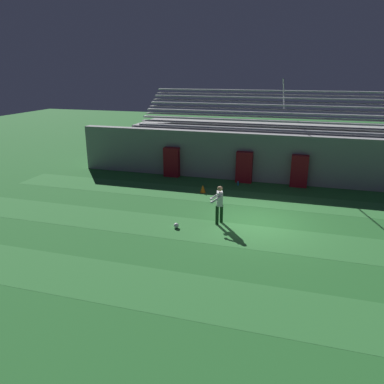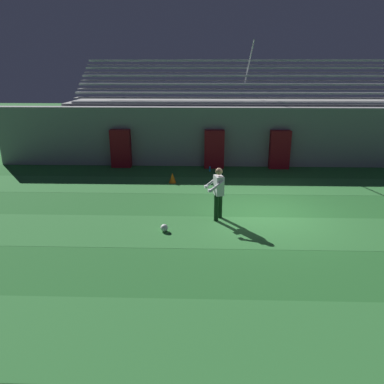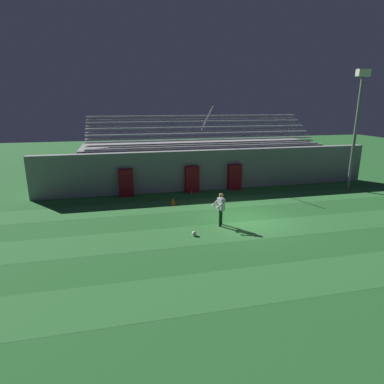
{
  "view_description": "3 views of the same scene",
  "coord_description": "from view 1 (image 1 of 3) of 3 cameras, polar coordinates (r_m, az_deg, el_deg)",
  "views": [
    {
      "loc": [
        1.53,
        -15.05,
        6.26
      ],
      "look_at": [
        -2.69,
        -0.81,
        1.4
      ],
      "focal_mm": 35.0,
      "sensor_mm": 36.0,
      "label": 1
    },
    {
      "loc": [
        -2.04,
        -11.51,
        4.54
      ],
      "look_at": [
        -2.37,
        -1.21,
        1.12
      ],
      "focal_mm": 35.0,
      "sensor_mm": 36.0,
      "label": 2
    },
    {
      "loc": [
        -6.37,
        -14.91,
        5.92
      ],
      "look_at": [
        -3.0,
        -0.36,
        1.78
      ],
      "focal_mm": 30.0,
      "sensor_mm": 36.0,
      "label": 3
    }
  ],
  "objects": [
    {
      "name": "ground_plane",
      "position": [
        16.37,
        9.92,
        -4.65
      ],
      "size": [
        80.0,
        80.0,
        0.0
      ],
      "primitive_type": "plane",
      "color": "#286B2D"
    },
    {
      "name": "turf_stripe_near",
      "position": [
        11.1,
        5.96,
        -16.28
      ],
      "size": [
        28.0,
        2.27,
        0.01
      ],
      "primitive_type": "cube",
      "color": "#337A38",
      "rests_on": "ground"
    },
    {
      "name": "turf_stripe_mid",
      "position": [
        15.04,
        9.23,
        -6.72
      ],
      "size": [
        28.0,
        2.27,
        0.01
      ],
      "primitive_type": "cube",
      "color": "#337A38",
      "rests_on": "ground"
    },
    {
      "name": "turf_stripe_far",
      "position": [
        19.24,
        11.05,
        -1.21
      ],
      "size": [
        28.0,
        2.27,
        0.01
      ],
      "primitive_type": "cube",
      "color": "#337A38",
      "rests_on": "ground"
    },
    {
      "name": "back_wall",
      "position": [
        22.14,
        12.19,
        5.03
      ],
      "size": [
        24.0,
        0.6,
        2.8
      ],
      "primitive_type": "cube",
      "color": "gray",
      "rests_on": "ground"
    },
    {
      "name": "padding_pillar_gate_left",
      "position": [
        21.89,
        7.96,
        3.76
      ],
      "size": [
        0.93,
        0.44,
        1.8
      ],
      "primitive_type": "cube",
      "color": "maroon",
      "rests_on": "ground"
    },
    {
      "name": "padding_pillar_gate_right",
      "position": [
        21.67,
        16.03,
        3.08
      ],
      "size": [
        0.93,
        0.44,
        1.8
      ],
      "primitive_type": "cube",
      "color": "maroon",
      "rests_on": "ground"
    },
    {
      "name": "padding_pillar_far_left",
      "position": [
        22.94,
        -3.12,
        4.57
      ],
      "size": [
        0.93,
        0.44,
        1.8
      ],
      "primitive_type": "cube",
      "color": "maroon",
      "rests_on": "ground"
    },
    {
      "name": "bleacher_stand",
      "position": [
        24.75,
        12.74,
        6.61
      ],
      "size": [
        18.0,
        4.75,
        5.83
      ],
      "color": "gray",
      "rests_on": "ground"
    },
    {
      "name": "goalkeeper",
      "position": [
        15.78,
        4.16,
        -1.58
      ],
      "size": [
        0.63,
        0.68,
        1.67
      ],
      "color": "#143319",
      "rests_on": "ground"
    },
    {
      "name": "soccer_ball",
      "position": [
        15.59,
        -2.42,
        -5.13
      ],
      "size": [
        0.22,
        0.22,
        0.22
      ],
      "primitive_type": "sphere",
      "color": "white",
      "rests_on": "ground"
    },
    {
      "name": "traffic_cone",
      "position": [
        19.99,
        1.68,
        0.49
      ],
      "size": [
        0.3,
        0.3,
        0.42
      ],
      "primitive_type": "cone",
      "color": "orange",
      "rests_on": "ground"
    },
    {
      "name": "water_bottle",
      "position": [
        21.44,
        7.03,
        1.33
      ],
      "size": [
        0.07,
        0.07,
        0.24
      ],
      "primitive_type": "cylinder",
      "color": "#1E8CD8",
      "rests_on": "ground"
    }
  ]
}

